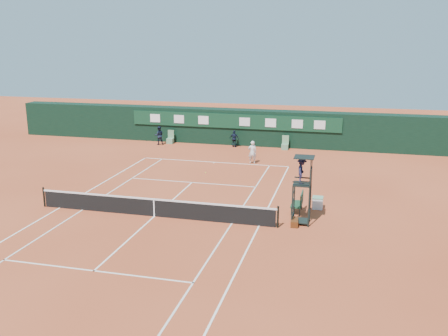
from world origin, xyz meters
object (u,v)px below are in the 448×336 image
(umpire_chair, at_px, (302,176))
(player_bench, at_px, (299,202))
(player, at_px, (252,152))
(tennis_net, at_px, (154,207))
(cooler, at_px, (318,203))

(umpire_chair, height_order, player_bench, umpire_chair)
(umpire_chair, bearing_deg, player, 112.15)
(umpire_chair, bearing_deg, player_bench, 99.15)
(player_bench, distance_m, player, 10.78)
(player_bench, bearing_deg, player, 114.06)
(tennis_net, relative_size, player, 7.69)
(tennis_net, relative_size, cooler, 20.00)
(player_bench, relative_size, player, 0.72)
(tennis_net, height_order, player_bench, same)
(tennis_net, height_order, umpire_chair, umpire_chair)
(umpire_chair, xyz_separation_m, player, (-4.65, 11.41, -1.62))
(cooler, relative_size, player, 0.38)
(umpire_chair, xyz_separation_m, cooler, (0.67, 2.50, -2.13))
(tennis_net, xyz_separation_m, player_bench, (7.16, 2.41, 0.09))
(tennis_net, height_order, cooler, tennis_net)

